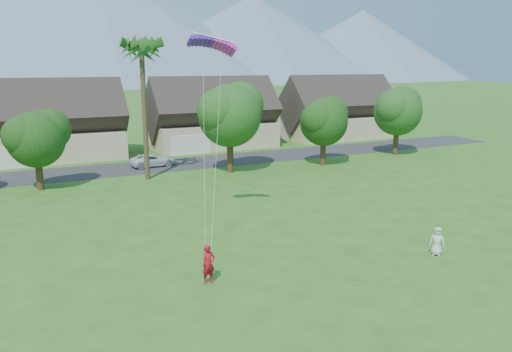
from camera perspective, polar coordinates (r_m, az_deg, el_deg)
ground at (r=22.52m, az=11.59°, el=-14.58°), size 500.00×500.00×0.00m
street at (r=52.26m, az=-11.61°, el=1.10°), size 90.00×7.00×0.01m
kite_flyer at (r=24.08m, az=-5.46°, el=-10.01°), size 0.77×0.59×1.91m
watcher at (r=29.12m, az=20.00°, el=-7.02°), size 0.90×0.91×1.59m
parked_car at (r=52.12m, az=-11.72°, el=1.77°), size 4.76×2.57×1.27m
mountain_ridge at (r=277.29m, az=-22.03°, el=15.63°), size 540.00×240.00×70.00m
houses_row at (r=60.50m, az=-13.46°, el=5.86°), size 72.75×8.19×8.86m
tree_row at (r=45.39m, az=-11.33°, el=5.65°), size 62.27×6.67×8.45m
fan_palm at (r=45.46m, az=-12.99°, el=14.32°), size 3.00×3.00×13.80m
parafoil_kite at (r=30.50m, az=-4.99°, el=14.97°), size 2.96×1.20×0.50m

